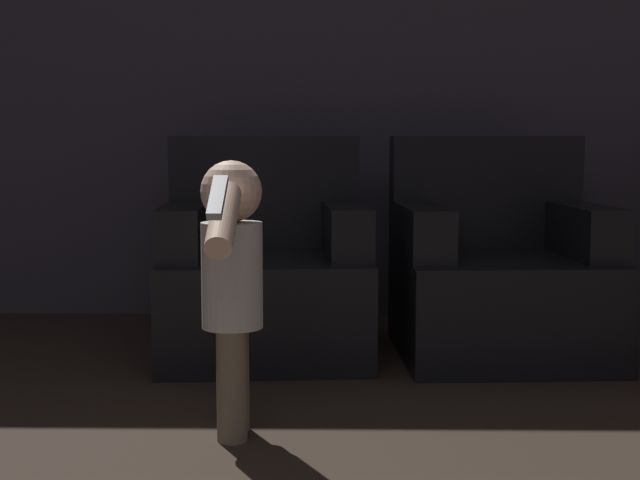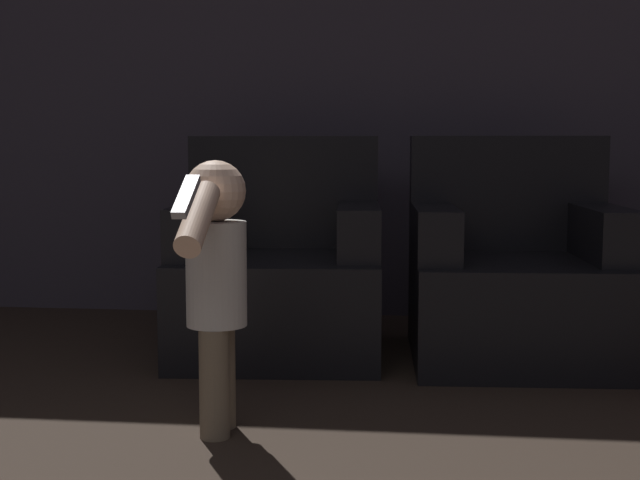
{
  "view_description": "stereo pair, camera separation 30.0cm",
  "coord_description": "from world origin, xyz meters",
  "views": [
    {
      "loc": [
        0.21,
        0.15,
        0.84
      ],
      "look_at": [
        0.17,
        3.13,
        0.51
      ],
      "focal_mm": 50.0,
      "sensor_mm": 36.0,
      "label": 1
    },
    {
      "loc": [
        0.51,
        0.17,
        0.84
      ],
      "look_at": [
        0.17,
        3.13,
        0.51
      ],
      "focal_mm": 50.0,
      "sensor_mm": 36.0,
      "label": 2
    }
  ],
  "objects": [
    {
      "name": "armchair_left",
      "position": [
        -0.06,
        3.68,
        0.31
      ],
      "size": [
        0.86,
        0.85,
        0.87
      ],
      "rotation": [
        0.0,
        0.0,
        0.08
      ],
      "color": "black",
      "rests_on": "ground_plane"
    },
    {
      "name": "armchair_right",
      "position": [
        0.87,
        3.68,
        0.31
      ],
      "size": [
        0.84,
        0.84,
        0.87
      ],
      "rotation": [
        0.0,
        0.0,
        0.06
      ],
      "color": "black",
      "rests_on": "ground_plane"
    },
    {
      "name": "wall_back",
      "position": [
        0.0,
        4.5,
        1.3
      ],
      "size": [
        8.4,
        0.05,
        2.6
      ],
      "color": "#3D3842",
      "rests_on": "ground_plane"
    },
    {
      "name": "person_toddler",
      "position": [
        -0.07,
        2.63,
        0.47
      ],
      "size": [
        0.17,
        0.55,
        0.79
      ],
      "rotation": [
        0.0,
        0.0,
        1.61
      ],
      "color": "brown",
      "rests_on": "ground_plane"
    }
  ]
}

